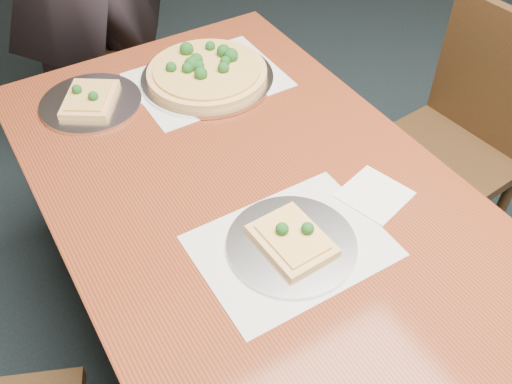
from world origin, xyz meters
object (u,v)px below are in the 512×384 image
chair_far (106,49)px  slice_plate_far (90,101)px  chair_right (459,135)px  slice_plate_near (292,242)px  dining_table (256,218)px  pizza_pan (207,72)px

chair_far → slice_plate_far: 0.74m
slice_plate_far → chair_right: bearing=-23.5°
chair_right → slice_plate_near: 0.91m
chair_right → slice_plate_far: bearing=-118.6°
slice_plate_near → slice_plate_far: (-0.20, 0.71, -0.00)m
chair_far → chair_right: 1.36m
chair_right → slice_plate_far: (-1.03, 0.45, 0.25)m
dining_table → chair_right: chair_right is taller
dining_table → chair_far: chair_far is taller
pizza_pan → slice_plate_near: bearing=-102.0°
chair_right → chair_far: bearing=-149.2°
chair_far → chair_right: bearing=-77.1°
slice_plate_near → pizza_pan: bearing=78.0°
dining_table → slice_plate_far: 0.58m
chair_right → pizza_pan: bearing=-124.1°
pizza_pan → slice_plate_near: (-0.14, -0.65, -0.01)m
dining_table → slice_plate_far: bearing=112.0°
slice_plate_near → slice_plate_far: bearing=105.4°
pizza_pan → chair_far: bearing=97.4°
chair_far → slice_plate_near: bearing=-114.8°
chair_right → pizza_pan: (-0.70, 0.39, 0.26)m
dining_table → pizza_pan: pizza_pan is taller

